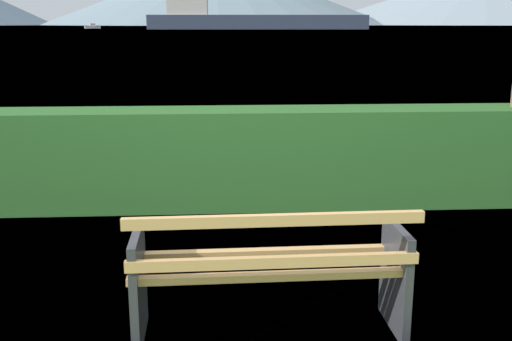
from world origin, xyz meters
The scene contains 6 objects.
ground_plane centered at (0.00, 0.00, 0.00)m, with size 1400.00×1400.00×0.00m, color #567A38.
water_surface centered at (0.00, 309.47, 0.00)m, with size 620.00×620.00×0.00m, color #7A99A8.
park_bench centered at (0.00, -0.06, 0.43)m, with size 1.69×0.61×0.87m.
hedge_row centered at (0.00, 2.74, 0.51)m, with size 11.50×0.63×1.03m, color #285B23.
cargo_ship_large centered at (6.54, 182.88, 3.62)m, with size 65.28×10.42×12.93m.
fishing_boat_near centered at (-42.47, 209.10, 0.58)m, with size 5.38×3.30×1.67m.
Camera 1 is at (-0.29, -3.48, 1.89)m, focal length 42.62 mm.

